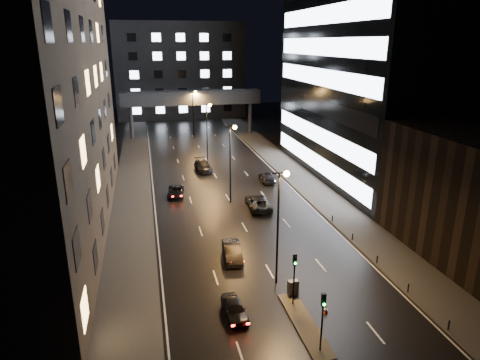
{
  "coord_description": "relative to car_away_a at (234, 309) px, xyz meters",
  "views": [
    {
      "loc": [
        -10.23,
        -23.13,
        19.99
      ],
      "look_at": [
        0.59,
        24.98,
        4.0
      ],
      "focal_mm": 32.0,
      "sensor_mm": 36.0,
      "label": 1
    }
  ],
  "objects": [
    {
      "name": "streetlight_near",
      "position": [
        4.68,
        3.82,
        5.85
      ],
      "size": [
        1.45,
        0.5,
        10.15
      ],
      "color": "black",
      "rests_on": "ground"
    },
    {
      "name": "building_far",
      "position": [
        4.52,
        93.82,
        11.85
      ],
      "size": [
        34.0,
        14.0,
        25.0
      ],
      "primitive_type": "cube",
      "color": "#333335",
      "rests_on": "ground"
    },
    {
      "name": "bollard_row",
      "position": [
        14.72,
        2.32,
        -0.2
      ],
      "size": [
        0.12,
        25.12,
        0.9
      ],
      "color": "black",
      "rests_on": "ground"
    },
    {
      "name": "car_away_d",
      "position": [
        3.02,
        38.97,
        0.17
      ],
      "size": [
        2.58,
        5.75,
        1.64
      ],
      "primitive_type": "imported",
      "rotation": [
        0.0,
        0.0,
        0.05
      ],
      "color": "black",
      "rests_on": "ground"
    },
    {
      "name": "car_toward_b",
      "position": [
        11.59,
        31.18,
        0.03
      ],
      "size": [
        2.32,
        4.85,
        1.36
      ],
      "primitive_type": "imported",
      "rotation": [
        0.0,
        0.0,
        3.05
      ],
      "color": "black",
      "rests_on": "ground"
    },
    {
      "name": "streetlight_far",
      "position": [
        4.68,
        63.82,
        5.85
      ],
      "size": [
        1.45,
        0.5,
        10.15
      ],
      "color": "black",
      "rests_on": "ground"
    },
    {
      "name": "sidewalk_right",
      "position": [
        17.02,
        30.82,
        -0.58
      ],
      "size": [
        5.0,
        110.0,
        0.15
      ],
      "primitive_type": "cube",
      "color": "#383533",
      "rests_on": "ground"
    },
    {
      "name": "cone_a",
      "position": [
        6.97,
        -1.18,
        -0.42
      ],
      "size": [
        0.44,
        0.44,
        0.47
      ],
      "primitive_type": "cone",
      "rotation": [
        0.0,
        0.0,
        0.27
      ],
      "color": "#FF400D",
      "rests_on": "ground"
    },
    {
      "name": "car_away_a",
      "position": [
        0.0,
        0.0,
        0.0
      ],
      "size": [
        1.74,
        3.89,
        1.3
      ],
      "primitive_type": "imported",
      "rotation": [
        0.0,
        0.0,
        0.05
      ],
      "color": "black",
      "rests_on": "ground"
    },
    {
      "name": "traffic_signal_near",
      "position": [
        4.82,
        0.32,
        2.44
      ],
      "size": [
        0.28,
        0.34,
        4.4
      ],
      "color": "black",
      "rests_on": "median_island"
    },
    {
      "name": "streetlight_mid_b",
      "position": [
        4.68,
        43.82,
        5.85
      ],
      "size": [
        1.45,
        0.5,
        10.15
      ],
      "color": "black",
      "rests_on": "ground"
    },
    {
      "name": "traffic_signal_far",
      "position": [
        4.82,
        -5.18,
        2.44
      ],
      "size": [
        0.28,
        0.34,
        4.4
      ],
      "color": "black",
      "rests_on": "median_island"
    },
    {
      "name": "car_away_c",
      "position": [
        -2.24,
        27.88,
        -0.02
      ],
      "size": [
        2.63,
        4.78,
        1.27
      ],
      "primitive_type": "imported",
      "rotation": [
        0.0,
        0.0,
        -0.12
      ],
      "color": "black",
      "rests_on": "ground"
    },
    {
      "name": "car_toward_a",
      "position": [
        7.5,
        21.01,
        0.15
      ],
      "size": [
        2.92,
        5.88,
        1.6
      ],
      "primitive_type": "imported",
      "rotation": [
        0.0,
        0.0,
        3.1
      ],
      "color": "black",
      "rests_on": "ground"
    },
    {
      "name": "sidewalk_left",
      "position": [
        -7.98,
        30.82,
        -0.58
      ],
      "size": [
        5.0,
        110.0,
        0.15
      ],
      "primitive_type": "cube",
      "color": "#383533",
      "rests_on": "ground"
    },
    {
      "name": "ground",
      "position": [
        4.52,
        35.82,
        -0.65
      ],
      "size": [
        160.0,
        160.0,
        0.0
      ],
      "primitive_type": "plane",
      "color": "black",
      "rests_on": "ground"
    },
    {
      "name": "streetlight_mid_a",
      "position": [
        4.68,
        23.82,
        5.85
      ],
      "size": [
        1.45,
        0.5,
        10.15
      ],
      "color": "black",
      "rests_on": "ground"
    },
    {
      "name": "median_island",
      "position": [
        4.82,
        -2.18,
        -0.58
      ],
      "size": [
        1.6,
        8.0,
        0.15
      ],
      "primitive_type": "cube",
      "color": "#383533",
      "rests_on": "ground"
    },
    {
      "name": "utility_cabinet",
      "position": [
        5.22,
        1.52,
        0.16
      ],
      "size": [
        0.88,
        0.55,
        1.32
      ],
      "primitive_type": "cube",
      "rotation": [
        0.0,
        0.0,
        0.08
      ],
      "color": "#545457",
      "rests_on": "median_island"
    },
    {
      "name": "skybridge",
      "position": [
        4.52,
        65.82,
        7.69
      ],
      "size": [
        30.0,
        3.0,
        10.0
      ],
      "color": "#333335",
      "rests_on": "ground"
    },
    {
      "name": "car_away_b",
      "position": [
        1.68,
        8.96,
        0.1
      ],
      "size": [
        1.92,
        4.68,
        1.51
      ],
      "primitive_type": "imported",
      "rotation": [
        0.0,
        0.0,
        -0.07
      ],
      "color": "black",
      "rests_on": "ground"
    },
    {
      "name": "building_right_low",
      "position": [
        24.52,
        4.82,
        5.35
      ],
      "size": [
        10.0,
        18.0,
        12.0
      ],
      "primitive_type": "cube",
      "color": "black",
      "rests_on": "ground"
    },
    {
      "name": "building_right_glass",
      "position": [
        29.52,
        31.82,
        21.85
      ],
      "size": [
        20.0,
        36.0,
        45.0
      ],
      "primitive_type": "cube",
      "color": "black",
      "rests_on": "ground"
    },
    {
      "name": "building_left",
      "position": [
        -17.98,
        19.82,
        19.35
      ],
      "size": [
        15.0,
        48.0,
        40.0
      ],
      "primitive_type": "cube",
      "color": "#2D2319",
      "rests_on": "ground"
    }
  ]
}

